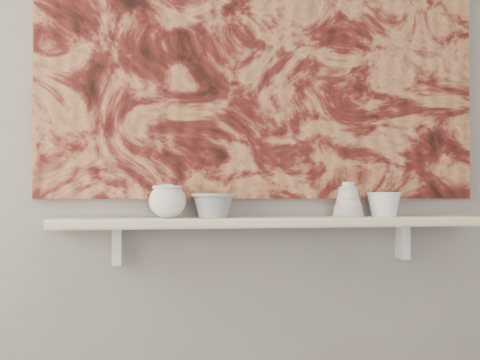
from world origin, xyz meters
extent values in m
plane|color=gray|center=(0.00, 1.60, 1.35)|extent=(3.60, 0.00, 3.60)
cube|color=silver|center=(0.00, 1.51, 0.92)|extent=(1.40, 0.18, 0.03)
cube|color=beige|center=(0.00, 1.41, 0.92)|extent=(1.40, 0.01, 0.02)
cube|color=silver|center=(-0.49, 1.57, 0.84)|extent=(0.03, 0.06, 0.12)
cube|color=silver|center=(0.49, 1.57, 0.84)|extent=(0.03, 0.06, 0.12)
cube|color=#5B1C18|center=(0.00, 1.59, 1.54)|extent=(1.50, 0.02, 1.10)
cube|color=black|center=(0.45, 1.57, 1.23)|extent=(0.09, 0.00, 0.08)
camera|label=1|loc=(-0.52, -0.60, 1.01)|focal=50.00mm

